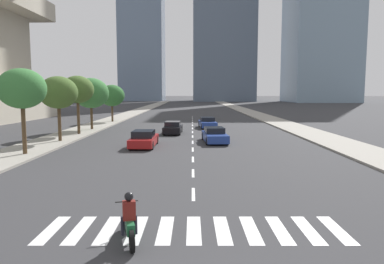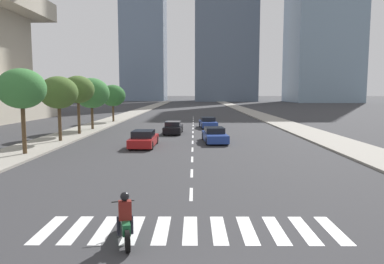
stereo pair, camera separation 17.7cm
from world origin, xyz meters
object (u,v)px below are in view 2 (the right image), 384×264
at_px(motorcycle_lead, 125,222).
at_px(street_tree_fourth, 92,93).
at_px(sedan_blue_2, 208,123).
at_px(street_tree_third, 78,90).
at_px(sedan_blue_0, 215,135).
at_px(street_tree_nearest, 22,89).
at_px(sedan_black_3, 173,128).
at_px(sedan_red_1, 144,139).
at_px(street_tree_fifth, 113,96).
at_px(street_tree_second, 59,93).

relative_size(motorcycle_lead, street_tree_fourth, 0.36).
height_order(sedan_blue_2, street_tree_third, street_tree_third).
relative_size(sedan_blue_0, street_tree_nearest, 0.85).
relative_size(sedan_black_3, street_tree_third, 0.77).
bearing_deg(street_tree_fourth, sedan_red_1, -58.59).
distance_m(sedan_blue_0, street_tree_fourth, 16.91).
bearing_deg(sedan_black_3, sedan_red_1, 170.63).
bearing_deg(street_tree_fourth, sedan_black_3, -19.61).
bearing_deg(sedan_blue_0, sedan_blue_2, 176.23).
distance_m(sedan_red_1, street_tree_fifth, 24.44).
relative_size(sedan_blue_0, sedan_red_1, 1.04).
relative_size(sedan_blue_2, street_tree_third, 0.81).
bearing_deg(street_tree_third, street_tree_second, -90.00).
relative_size(street_tree_nearest, street_tree_second, 1.04).
bearing_deg(street_tree_fifth, street_tree_fourth, -90.00).
height_order(motorcycle_lead, street_tree_third, street_tree_third).
relative_size(sedan_blue_2, street_tree_fifth, 0.90).
bearing_deg(motorcycle_lead, sedan_blue_0, -25.43).
relative_size(motorcycle_lead, sedan_black_3, 0.47).
distance_m(sedan_blue_0, street_tree_nearest, 15.48).
xyz_separation_m(sedan_black_3, street_tree_nearest, (-9.38, -13.18, 3.93)).
height_order(sedan_blue_2, street_tree_second, street_tree_second).
relative_size(motorcycle_lead, sedan_blue_2, 0.44).
bearing_deg(street_tree_fifth, sedan_blue_0, -56.80).
relative_size(motorcycle_lead, street_tree_second, 0.38).
bearing_deg(street_tree_fifth, sedan_black_3, -56.15).
bearing_deg(sedan_black_3, sedan_blue_2, -29.77).
bearing_deg(street_tree_fifth, street_tree_second, -90.00).
height_order(sedan_blue_2, street_tree_fifth, street_tree_fifth).
height_order(sedan_blue_0, street_tree_fifth, street_tree_fifth).
xyz_separation_m(sedan_blue_2, sedan_black_3, (-3.88, -6.24, 0.00)).
bearing_deg(sedan_blue_0, street_tree_nearest, -67.19).
xyz_separation_m(sedan_black_3, street_tree_fourth, (-9.38, 3.34, 3.61)).
bearing_deg(street_tree_second, street_tree_fourth, 90.00).
bearing_deg(motorcycle_lead, street_tree_third, 5.03).
relative_size(street_tree_nearest, street_tree_third, 0.99).
xyz_separation_m(street_tree_third, street_tree_fourth, (0.00, 4.74, -0.35)).
relative_size(street_tree_second, street_tree_fourth, 0.96).
relative_size(sedan_red_1, street_tree_fourth, 0.82).
distance_m(street_tree_second, street_tree_fourth, 9.95).
bearing_deg(sedan_blue_2, street_tree_fifth, -124.79).
bearing_deg(street_tree_fourth, street_tree_second, -90.00).
distance_m(sedan_black_3, street_tree_third, 10.28).
relative_size(sedan_blue_2, street_tree_second, 0.85).
xyz_separation_m(sedan_black_3, street_tree_third, (-9.38, -1.40, 3.96)).
height_order(motorcycle_lead, sedan_black_3, motorcycle_lead).
distance_m(motorcycle_lead, sedan_blue_0, 21.29).
height_order(sedan_black_3, street_tree_fifth, street_tree_fifth).
bearing_deg(street_tree_fifth, street_tree_nearest, -90.00).
distance_m(sedan_red_1, street_tree_third, 11.44).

